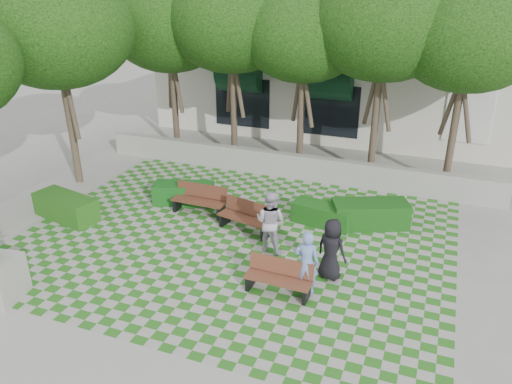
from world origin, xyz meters
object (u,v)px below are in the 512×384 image
at_px(hedge_west, 66,207).
at_px(person_white, 270,221).
at_px(bench_east, 279,278).
at_px(person_dark, 331,249).
at_px(bench_mid, 246,217).
at_px(person_blue, 306,262).
at_px(hedge_midright, 323,215).
at_px(hedge_east, 370,214).
at_px(bench_west, 200,200).
at_px(hedge_midleft, 184,193).

distance_m(hedge_west, person_white, 6.59).
relative_size(bench_east, person_dark, 1.00).
bearing_deg(bench_mid, bench_east, -40.61).
xyz_separation_m(person_blue, person_dark, (0.41, 0.81, -0.01)).
bearing_deg(hedge_midright, hedge_east, 16.36).
relative_size(bench_west, person_blue, 1.07).
height_order(hedge_west, person_dark, person_dark).
bearing_deg(hedge_midleft, person_blue, -33.52).
bearing_deg(hedge_midright, hedge_west, -161.92).
relative_size(hedge_east, hedge_west, 1.04).
height_order(bench_west, person_blue, person_blue).
relative_size(hedge_east, person_blue, 1.37).
bearing_deg(hedge_midright, bench_mid, -149.08).
bearing_deg(bench_mid, person_white, -24.75).
relative_size(person_dark, person_white, 0.91).
xyz_separation_m(bench_west, hedge_east, (5.18, 1.03, -0.05)).
relative_size(bench_west, hedge_east, 0.78).
xyz_separation_m(hedge_midleft, hedge_west, (-2.86, -2.30, 0.03)).
bearing_deg(person_blue, hedge_east, -111.20).
xyz_separation_m(bench_mid, hedge_east, (3.36, 1.60, -0.04)).
relative_size(hedge_midright, person_blue, 1.12).
xyz_separation_m(hedge_east, person_dark, (-0.47, -3.15, 0.42)).
height_order(bench_east, bench_west, bench_west).
distance_m(hedge_midright, person_white, 2.31).
bearing_deg(hedge_west, bench_mid, 12.80).
distance_m(bench_west, hedge_west, 4.13).
xyz_separation_m(hedge_east, hedge_midleft, (-6.02, -0.55, -0.05)).
bearing_deg(person_blue, bench_west, -42.88).
bearing_deg(person_white, hedge_west, 12.08).
distance_m(hedge_midright, hedge_west, 7.92).
distance_m(hedge_east, person_dark, 3.21).
height_order(bench_east, hedge_west, bench_east).
bearing_deg(hedge_midright, person_blue, -82.41).
distance_m(bench_east, person_white, 2.05).
distance_m(bench_east, hedge_east, 4.47).
bearing_deg(hedge_midleft, person_dark, -25.08).
bearing_deg(bench_east, hedge_west, 170.84).
relative_size(hedge_midleft, person_blue, 1.19).
relative_size(bench_east, person_white, 0.91).
height_order(hedge_east, person_dark, person_dark).
bearing_deg(hedge_east, hedge_west, -162.18).
height_order(person_blue, person_white, person_white).
relative_size(bench_west, person_white, 0.99).
bearing_deg(bench_east, hedge_midright, 89.63).
relative_size(bench_mid, hedge_midright, 0.98).
xyz_separation_m(hedge_west, person_dark, (8.41, -0.29, 0.43)).
bearing_deg(bench_west, hedge_midright, 9.97).
bearing_deg(person_white, person_blue, 141.50).
height_order(hedge_east, person_white, person_white).
xyz_separation_m(bench_west, person_blue, (4.30, -2.93, 0.37)).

